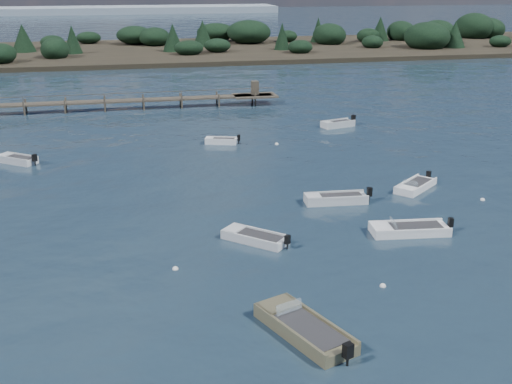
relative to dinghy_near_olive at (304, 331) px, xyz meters
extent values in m
plane|color=#152431|center=(4.59, 61.97, -0.17)|extent=(400.00, 400.00, 0.00)
cube|color=#6F684A|center=(0.01, -0.02, -0.06)|extent=(3.59, 5.37, 0.77)
cube|color=#6F684A|center=(-0.70, 1.76, 0.39)|extent=(2.00, 1.74, 0.15)
cube|color=#28282B|center=(0.16, -0.39, 0.30)|extent=(2.65, 3.74, 0.13)
cube|color=#6F684A|center=(-0.80, -0.34, 0.39)|extent=(1.98, 4.73, 0.15)
cube|color=#6F684A|center=(0.81, 0.30, 0.39)|extent=(1.98, 4.73, 0.15)
cube|color=black|center=(1.03, -2.58, 0.52)|extent=(0.46, 0.42, 0.60)
cylinder|color=black|center=(1.03, -2.58, -0.01)|extent=(0.14, 0.14, 0.60)
cube|color=silver|center=(-0.40, 1.01, 0.65)|extent=(1.31, 0.65, 0.46)
cube|color=white|center=(1.75, 32.71, -0.08)|extent=(3.01, 1.91, 0.65)
cube|color=white|center=(0.73, 33.03, 0.30)|extent=(0.95, 1.17, 0.13)
cube|color=#28282B|center=(1.96, 32.64, 0.23)|extent=(2.09, 1.43, 0.11)
cube|color=white|center=(1.59, 32.23, 0.30)|extent=(2.71, 0.95, 0.13)
cube|color=white|center=(1.90, 33.19, 0.30)|extent=(2.71, 0.95, 0.13)
cube|color=black|center=(3.28, 32.23, 0.42)|extent=(0.35, 0.38, 0.51)
cylinder|color=black|center=(3.28, 32.23, -0.03)|extent=(0.12, 0.12, 0.51)
cube|color=white|center=(13.29, 17.07, -0.08)|extent=(4.05, 3.73, 0.62)
cube|color=white|center=(12.12, 16.09, 0.28)|extent=(1.61, 1.66, 0.12)
cube|color=#28282B|center=(13.53, 17.27, 0.21)|extent=(2.87, 2.67, 0.11)
cube|color=white|center=(13.74, 16.53, 0.28)|extent=(3.14, 2.65, 0.12)
cube|color=white|center=(12.84, 17.61, 0.28)|extent=(3.14, 2.65, 0.12)
cube|color=black|center=(14.98, 18.48, 0.39)|extent=(0.39, 0.39, 0.49)
cylinder|color=black|center=(14.98, 18.48, -0.04)|extent=(0.13, 0.13, 0.49)
cube|color=silver|center=(12.61, 16.50, 0.49)|extent=(0.81, 0.93, 0.37)
cube|color=silver|center=(-15.49, 30.10, -0.07)|extent=(3.46, 3.08, 0.73)
cube|color=silver|center=(-16.49, 30.86, 0.36)|extent=(1.37, 1.45, 0.15)
cube|color=#28282B|center=(-15.28, 29.94, 0.27)|extent=(2.45, 2.22, 0.12)
cube|color=silver|center=(-15.86, 29.61, 0.36)|extent=(2.72, 2.10, 0.15)
cube|color=silver|center=(-15.12, 30.58, 0.36)|extent=(2.72, 2.10, 0.15)
cube|color=black|center=(-13.98, 28.96, 0.48)|extent=(0.44, 0.46, 0.57)
cylinder|color=black|center=(-13.98, 28.96, -0.02)|extent=(0.15, 0.15, 0.57)
cube|color=silver|center=(14.26, 36.78, -0.06)|extent=(3.58, 2.21, 0.78)
cube|color=silver|center=(13.04, 36.43, 0.40)|extent=(1.10, 1.38, 0.16)
cube|color=#28282B|center=(14.51, 36.86, 0.31)|extent=(2.48, 1.66, 0.13)
cube|color=silver|center=(14.42, 36.21, 0.40)|extent=(3.25, 1.05, 0.16)
cube|color=silver|center=(14.09, 37.36, 0.40)|extent=(3.25, 1.05, 0.16)
cube|color=black|center=(16.10, 37.31, 0.53)|extent=(0.40, 0.45, 0.61)
cylinder|color=black|center=(16.10, 37.31, -0.01)|extent=(0.14, 0.14, 0.61)
cube|color=white|center=(9.30, 9.51, -0.08)|extent=(4.74, 2.21, 0.67)
cube|color=white|center=(7.57, 9.70, 0.31)|extent=(1.26, 1.66, 0.13)
cube|color=#28282B|center=(9.66, 9.47, 0.24)|extent=(3.25, 1.71, 0.11)
cube|color=white|center=(9.21, 8.71, 0.31)|extent=(4.57, 0.61, 0.13)
cube|color=white|center=(9.39, 10.30, 0.31)|extent=(4.57, 0.61, 0.13)
cube|color=black|center=(11.78, 9.23, 0.43)|extent=(0.30, 0.35, 0.52)
cylinder|color=black|center=(11.78, 9.23, -0.03)|extent=(0.11, 0.11, 0.52)
cube|color=silver|center=(8.30, 9.62, 0.54)|extent=(0.28, 1.25, 0.40)
cube|color=silver|center=(6.75, 15.50, -0.07)|extent=(4.26, 1.68, 0.75)
cube|color=silver|center=(5.17, 15.63, 0.38)|extent=(1.09, 1.30, 0.15)
cube|color=#28282B|center=(7.08, 15.48, 0.29)|extent=(2.91, 1.31, 0.13)
cube|color=silver|center=(6.70, 14.89, 0.38)|extent=(4.17, 0.45, 0.15)
cube|color=silver|center=(6.80, 16.12, 0.38)|extent=(4.17, 0.45, 0.15)
cube|color=black|center=(9.07, 15.33, 0.50)|extent=(0.33, 0.39, 0.59)
cylinder|color=black|center=(9.07, 15.33, -0.01)|extent=(0.12, 0.12, 0.59)
cube|color=silver|center=(0.07, 10.27, -0.08)|extent=(3.78, 3.69, 0.64)
cube|color=silver|center=(-0.99, 11.27, 0.29)|extent=(1.57, 1.58, 0.13)
cube|color=#28282B|center=(0.29, 10.06, 0.22)|extent=(2.69, 2.64, 0.11)
cube|color=silver|center=(-0.40, 9.78, 0.29)|extent=(2.85, 2.71, 0.13)
cube|color=silver|center=(0.53, 10.76, 0.29)|extent=(2.85, 2.71, 0.13)
cube|color=black|center=(1.60, 8.82, 0.40)|extent=(0.40, 0.40, 0.50)
cylinder|color=black|center=(1.60, 8.82, -0.04)|extent=(0.13, 0.13, 0.50)
sphere|color=white|center=(-4.79, 7.55, -0.17)|extent=(0.32, 0.32, 0.32)
sphere|color=white|center=(6.60, 31.37, -0.17)|extent=(0.32, 0.32, 0.32)
sphere|color=white|center=(5.06, 3.44, -0.17)|extent=(0.32, 0.32, 0.32)
sphere|color=white|center=(16.71, 13.87, -0.17)|extent=(0.32, 0.32, 0.32)
cube|color=#484135|center=(8.59, 49.97, 0.83)|extent=(5.00, 3.20, 0.18)
cube|color=#484135|center=(8.59, 49.97, 1.73)|extent=(0.80, 0.80, 1.60)
cylinder|color=#484135|center=(-17.14, 49.11, 0.23)|extent=(0.20, 0.20, 2.20)
cylinder|color=#484135|center=(-17.14, 50.82, 0.23)|extent=(0.20, 0.20, 2.20)
cylinder|color=#484135|center=(-12.88, 49.11, 0.23)|extent=(0.20, 0.20, 2.20)
cylinder|color=#484135|center=(-12.88, 50.82, 0.23)|extent=(0.20, 0.20, 2.20)
cylinder|color=#484135|center=(-8.61, 49.11, 0.23)|extent=(0.20, 0.20, 2.20)
cylinder|color=#484135|center=(-8.61, 50.82, 0.23)|extent=(0.20, 0.20, 2.20)
cylinder|color=#484135|center=(-4.34, 49.11, 0.23)|extent=(0.20, 0.20, 2.20)
cylinder|color=#484135|center=(-4.34, 50.82, 0.23)|extent=(0.20, 0.20, 2.20)
cylinder|color=#484135|center=(-0.08, 49.11, 0.23)|extent=(0.20, 0.20, 2.20)
cylinder|color=#484135|center=(-0.08, 50.82, 0.23)|extent=(0.20, 0.20, 2.20)
cylinder|color=#484135|center=(4.19, 49.11, 0.23)|extent=(0.20, 0.20, 2.20)
cylinder|color=#484135|center=(4.19, 50.82, 0.23)|extent=(0.20, 0.20, 2.20)
cylinder|color=#484135|center=(8.46, 49.11, 0.23)|extent=(0.20, 0.20, 2.20)
cylinder|color=#484135|center=(8.46, 50.82, 0.23)|extent=(0.20, 0.20, 2.20)
cube|color=black|center=(29.59, 101.97, -0.17)|extent=(190.00, 40.00, 1.60)
ellipsoid|color=black|center=(29.59, 101.97, 2.63)|extent=(180.50, 36.00, 4.40)
camera|label=1|loc=(-7.10, -23.04, 14.56)|focal=45.00mm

